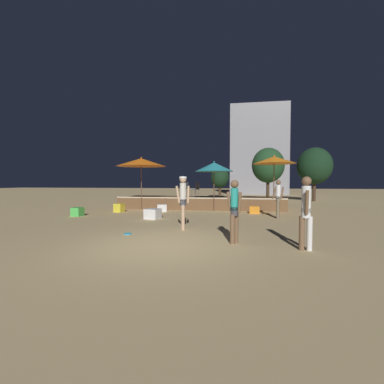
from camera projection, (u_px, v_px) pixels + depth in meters
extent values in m
plane|color=tan|center=(158.00, 246.00, 6.77)|extent=(120.00, 120.00, 0.00)
cube|color=brown|center=(201.00, 203.00, 16.63)|extent=(10.15, 3.05, 0.69)
cube|color=#CCB793|center=(198.00, 198.00, 15.15)|extent=(10.15, 0.12, 0.08)
cylinder|color=brown|center=(274.00, 188.00, 14.44)|extent=(0.05, 0.05, 2.72)
cone|color=orange|center=(274.00, 160.00, 14.38)|extent=(2.38, 2.38, 0.41)
sphere|color=orange|center=(274.00, 156.00, 14.37)|extent=(0.08, 0.08, 0.08)
cylinder|color=brown|center=(214.00, 191.00, 14.89)|extent=(0.05, 0.05, 2.29)
cone|color=teal|center=(214.00, 167.00, 14.84)|extent=(2.22, 2.22, 0.53)
sphere|color=teal|center=(214.00, 162.00, 14.82)|extent=(0.08, 0.08, 0.08)
cylinder|color=brown|center=(141.00, 188.00, 15.63)|extent=(0.05, 0.05, 2.64)
cone|color=orange|center=(141.00, 162.00, 15.57)|extent=(2.97, 2.97, 0.48)
sphere|color=orange|center=(141.00, 158.00, 15.56)|extent=(0.08, 0.08, 0.08)
cube|color=orange|center=(255.00, 210.00, 13.76)|extent=(0.56, 0.56, 0.39)
cube|color=white|center=(153.00, 214.00, 11.74)|extent=(0.73, 0.73, 0.46)
cube|color=white|center=(162.00, 208.00, 14.62)|extent=(0.68, 0.68, 0.41)
cube|color=#4CC651|center=(77.00, 212.00, 12.69)|extent=(0.50, 0.50, 0.43)
cube|color=yellow|center=(119.00, 208.00, 14.38)|extent=(0.53, 0.53, 0.48)
cylinder|color=tan|center=(183.00, 218.00, 9.01)|extent=(0.13, 0.13, 0.88)
cylinder|color=tan|center=(183.00, 217.00, 9.19)|extent=(0.13, 0.13, 0.88)
cylinder|color=#3F3F47|center=(183.00, 203.00, 9.08)|extent=(0.23, 0.23, 0.24)
cylinder|color=beige|center=(183.00, 193.00, 9.06)|extent=(0.23, 0.23, 0.67)
cylinder|color=tan|center=(188.00, 194.00, 9.07)|extent=(0.11, 0.10, 0.60)
cylinder|color=tan|center=(178.00, 194.00, 9.06)|extent=(0.18, 0.11, 0.60)
sphere|color=tan|center=(183.00, 180.00, 9.05)|extent=(0.24, 0.24, 0.24)
cylinder|color=white|center=(183.00, 178.00, 9.04)|extent=(0.26, 0.26, 0.07)
cylinder|color=#72664C|center=(278.00, 210.00, 11.81)|extent=(0.13, 0.13, 0.82)
cylinder|color=brown|center=(278.00, 209.00, 11.96)|extent=(0.13, 0.13, 0.82)
cylinder|color=#72664C|center=(278.00, 199.00, 11.87)|extent=(0.21, 0.21, 0.24)
cylinder|color=white|center=(278.00, 192.00, 11.85)|extent=(0.21, 0.21, 0.63)
cylinder|color=brown|center=(282.00, 193.00, 11.78)|extent=(0.18, 0.12, 0.57)
cylinder|color=brown|center=(274.00, 193.00, 11.93)|extent=(0.22, 0.13, 0.56)
sphere|color=brown|center=(278.00, 182.00, 11.84)|extent=(0.22, 0.22, 0.22)
cylinder|color=white|center=(310.00, 234.00, 6.30)|extent=(0.13, 0.13, 0.85)
cylinder|color=brown|center=(302.00, 233.00, 6.36)|extent=(0.13, 0.13, 0.85)
cylinder|color=white|center=(306.00, 213.00, 6.31)|extent=(0.22, 0.22, 0.24)
cylinder|color=white|center=(306.00, 199.00, 6.30)|extent=(0.22, 0.22, 0.65)
cylinder|color=brown|center=(305.00, 201.00, 6.47)|extent=(0.10, 0.17, 0.58)
cylinder|color=brown|center=(307.00, 202.00, 6.13)|extent=(0.11, 0.18, 0.58)
sphere|color=brown|center=(307.00, 181.00, 6.28)|extent=(0.23, 0.23, 0.23)
cylinder|color=brown|center=(236.00, 228.00, 7.11)|extent=(0.13, 0.13, 0.81)
cylinder|color=brown|center=(232.00, 229.00, 6.99)|extent=(0.13, 0.13, 0.81)
cylinder|color=#3F3F47|center=(234.00, 211.00, 7.03)|extent=(0.21, 0.21, 0.24)
cylinder|color=teal|center=(234.00, 199.00, 7.02)|extent=(0.21, 0.21, 0.62)
cylinder|color=brown|center=(229.00, 202.00, 7.14)|extent=(0.20, 0.18, 0.55)
cylinder|color=brown|center=(240.00, 202.00, 6.90)|extent=(0.14, 0.13, 0.55)
sphere|color=brown|center=(235.00, 184.00, 7.00)|extent=(0.22, 0.22, 0.22)
cylinder|color=#2D3338|center=(185.00, 192.00, 17.71)|extent=(0.02, 0.02, 0.45)
cylinder|color=#2D3338|center=(182.00, 192.00, 17.49)|extent=(0.02, 0.02, 0.45)
cylinder|color=#2D3338|center=(188.00, 192.00, 17.51)|extent=(0.02, 0.02, 0.45)
cylinder|color=#2D3338|center=(185.00, 192.00, 17.29)|extent=(0.02, 0.02, 0.45)
cylinder|color=#2D3338|center=(185.00, 189.00, 17.49)|extent=(0.40, 0.40, 0.02)
cube|color=#2D3338|center=(187.00, 185.00, 17.37)|extent=(0.22, 0.32, 0.45)
cylinder|color=#47474C|center=(192.00, 193.00, 15.89)|extent=(0.02, 0.02, 0.45)
cylinder|color=#47474C|center=(195.00, 193.00, 15.65)|extent=(0.02, 0.02, 0.45)
cylinder|color=#47474C|center=(196.00, 193.00, 16.07)|extent=(0.02, 0.02, 0.45)
cylinder|color=#47474C|center=(199.00, 193.00, 15.83)|extent=(0.02, 0.02, 0.45)
cylinder|color=#47474C|center=(195.00, 189.00, 15.85)|extent=(0.40, 0.40, 0.02)
cube|color=#47474C|center=(197.00, 186.00, 15.94)|extent=(0.28, 0.27, 0.45)
cylinder|color=#33B2D8|center=(128.00, 234.00, 8.27)|extent=(0.24, 0.24, 0.03)
cylinder|color=#3D2B1C|center=(314.00, 191.00, 22.32)|extent=(0.28, 0.28, 1.78)
ellipsoid|color=black|center=(314.00, 166.00, 22.23)|extent=(2.89, 2.89, 3.18)
cylinder|color=#3D2B1C|center=(220.00, 192.00, 27.62)|extent=(0.28, 0.28, 1.28)
ellipsoid|color=black|center=(220.00, 178.00, 27.56)|extent=(1.94, 1.94, 2.14)
cylinder|color=#3D2B1C|center=(268.00, 190.00, 22.88)|extent=(0.28, 0.28, 1.89)
ellipsoid|color=#1E4223|center=(268.00, 165.00, 22.80)|extent=(2.82, 2.82, 3.10)
cube|color=gray|center=(258.00, 150.00, 34.75)|extent=(7.52, 3.63, 11.89)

